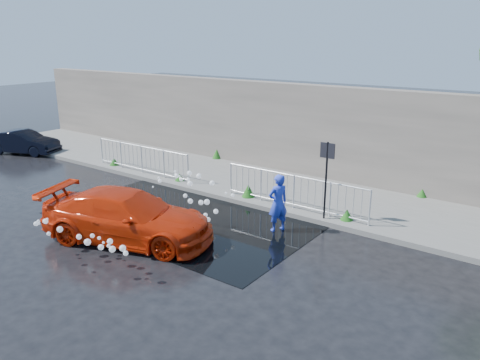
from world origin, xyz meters
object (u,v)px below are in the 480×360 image
Objects in this scene: dark_car at (24,142)px; person at (278,203)px; sign_post at (327,168)px; red_car at (128,217)px.

person reaches higher than dark_car.
dark_car is (-15.63, -0.50, -1.16)m from sign_post.
dark_car is 14.82m from person.
red_car is at bearing -17.89° from person.
person is at bearing -122.64° from sign_post.
person is at bearing -114.90° from dark_car.
person is (14.80, -0.80, 0.29)m from dark_car.
person reaches higher than red_car.
red_car is 2.82× the size of person.
sign_post is 0.74× the size of dark_car.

